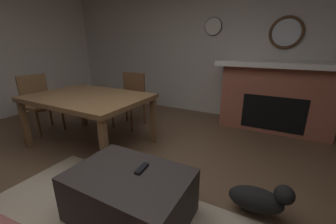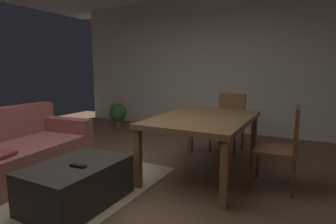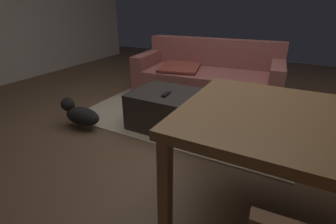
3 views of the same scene
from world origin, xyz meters
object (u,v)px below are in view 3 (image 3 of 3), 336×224
(dining_table, at_px, (320,133))
(tv_remote, at_px, (166,94))
(couch, at_px, (207,77))
(small_dog, at_px, (80,114))
(ottoman_coffee_table, at_px, (175,111))

(dining_table, bearing_deg, tv_remote, 152.73)
(couch, xyz_separation_m, dining_table, (1.37, -1.99, 0.37))
(dining_table, distance_m, small_dog, 2.35)
(ottoman_coffee_table, xyz_separation_m, tv_remote, (-0.06, -0.09, 0.22))
(couch, bearing_deg, small_dog, -118.13)
(tv_remote, bearing_deg, ottoman_coffee_table, 50.80)
(ottoman_coffee_table, bearing_deg, tv_remote, -124.38)
(couch, distance_m, dining_table, 2.45)
(ottoman_coffee_table, xyz_separation_m, small_dog, (-0.95, -0.52, -0.04))
(ottoman_coffee_table, height_order, dining_table, dining_table)
(tv_remote, bearing_deg, small_dog, -159.30)
(dining_table, bearing_deg, small_dog, 172.74)
(ottoman_coffee_table, relative_size, dining_table, 0.60)
(couch, relative_size, tv_remote, 13.47)
(couch, height_order, dining_table, couch)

